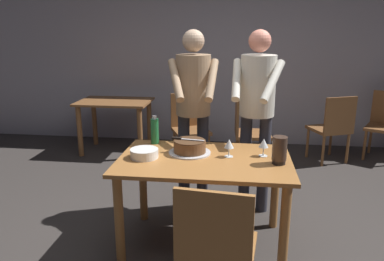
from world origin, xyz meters
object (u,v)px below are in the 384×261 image
chair_near_side (216,246)px  cake_knife (181,139)px  background_chair_3 (333,126)px  main_dining_table (204,173)px  wine_glass_far (264,144)px  background_chair_1 (190,125)px  wine_glass_near (229,144)px  background_table (115,112)px  cake_on_platter (190,147)px  background_chair_2 (247,129)px  plate_stack (144,153)px  hurricane_lamp (279,150)px  water_bottle (155,131)px  person_cutting_cake (193,101)px  person_standing_beside (257,102)px

chair_near_side → cake_knife: bearing=110.5°
background_chair_3 → main_dining_table: bearing=-124.5°
wine_glass_far → background_chair_1: background_chair_1 is taller
main_dining_table → wine_glass_near: (0.19, 0.06, 0.23)m
main_dining_table → background_chair_1: (-0.38, 1.99, -0.13)m
background_table → main_dining_table: bearing=-57.0°
wine_glass_far → background_table: wine_glass_far is taller
main_dining_table → cake_on_platter: cake_on_platter is taller
cake_on_platter → cake_knife: size_ratio=1.26×
background_chair_2 → background_chair_3: same height
plate_stack → wine_glass_near: (0.66, 0.10, 0.07)m
hurricane_lamp → background_table: (-2.04, 2.32, -0.28)m
water_bottle → background_chair_2: 1.78m
hurricane_lamp → background_chair_3: (0.92, 2.21, -0.37)m
cake_on_platter → background_chair_3: background_chair_3 is taller
cake_knife → person_cutting_cake: 0.56m
person_standing_beside → background_chair_2: person_standing_beside is taller
cake_on_platter → background_table: size_ratio=0.34×
wine_glass_near → person_standing_beside: size_ratio=0.08×
wine_glass_near → person_cutting_cake: size_ratio=0.08×
chair_near_side → background_chair_1: (-0.52, 2.80, 0.00)m
chair_near_side → background_chair_3: same height
hurricane_lamp → background_chair_1: 2.28m
plate_stack → chair_near_side: (0.61, -0.77, -0.29)m
main_dining_table → hurricane_lamp: 0.61m
background_chair_1 → chair_near_side: bearing=-79.5°
cake_knife → person_standing_beside: (0.62, 0.55, 0.21)m
chair_near_side → background_chair_1: bearing=100.5°
wine_glass_near → person_standing_beside: person_standing_beside is taller
cake_on_platter → background_chair_2: background_chair_2 is taller
plate_stack → person_cutting_cake: 0.80m
cake_on_platter → chair_near_side: bearing=-73.3°
cake_on_platter → water_bottle: size_ratio=1.36×
person_standing_beside → background_chair_1: 1.65m
cake_knife → background_chair_1: (-0.18, 1.87, -0.37)m
wine_glass_near → cake_on_platter: bearing=171.6°
plate_stack → background_chair_2: bearing=66.3°
plate_stack → wine_glass_near: wine_glass_near is taller
cake_on_platter → wine_glass_near: 0.32m
wine_glass_far → person_cutting_cake: (-0.62, 0.53, 0.22)m
background_chair_3 → cake_on_platter: bearing=-128.2°
wine_glass_far → background_chair_3: (1.03, 2.05, -0.36)m
cake_knife → background_table: bearing=120.7°
main_dining_table → cake_on_platter: bearing=140.2°
plate_stack → water_bottle: size_ratio=0.88×
wine_glass_near → background_table: wine_glass_near is taller
plate_stack → cake_knife: bearing=30.9°
main_dining_table → cake_on_platter: 0.24m
plate_stack → background_chair_3: 2.95m
background_table → person_standing_beside: bearing=-40.2°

